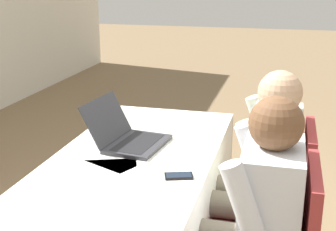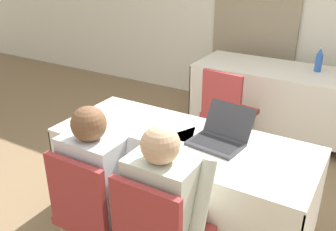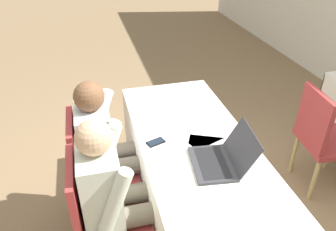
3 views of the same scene
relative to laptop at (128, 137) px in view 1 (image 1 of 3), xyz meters
The scene contains 8 objects.
conference_table_near 0.34m from the laptop, 163.16° to the right, with size 1.82×0.75×0.76m.
laptop is the anchor object (origin of this frame).
cell_phone 0.46m from the laptop, 133.06° to the right, with size 0.10×0.14×0.01m.
paper_beside_laptop 0.20m from the laptop, behind, with size 0.31×0.36×0.00m.
paper_centre_table 0.32m from the laptop, behind, with size 0.30×0.35×0.00m.
chair_near_right 0.81m from the laptop, 90.94° to the right, with size 0.44×0.44×0.92m.
person_checkered_shirt 0.82m from the laptop, 125.94° to the right, with size 0.50×0.52×1.18m.
person_white_shirt 0.66m from the laptop, 91.09° to the right, with size 0.50×0.52×1.18m.
Camera 1 is at (-1.86, -0.68, 1.61)m, focal length 50.00 mm.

